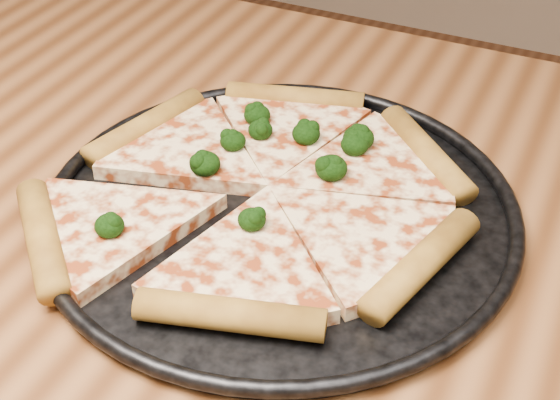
% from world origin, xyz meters
% --- Properties ---
extents(dining_table, '(1.20, 0.90, 0.75)m').
position_xyz_m(dining_table, '(0.00, 0.00, 0.66)').
color(dining_table, brown).
rests_on(dining_table, ground).
extents(pizza_pan, '(0.36, 0.36, 0.02)m').
position_xyz_m(pizza_pan, '(0.07, 0.11, 0.76)').
color(pizza_pan, black).
rests_on(pizza_pan, dining_table).
extents(pizza, '(0.33, 0.33, 0.02)m').
position_xyz_m(pizza, '(0.06, 0.12, 0.77)').
color(pizza, '#F9D498').
rests_on(pizza, pizza_pan).
extents(broccoli_florets, '(0.14, 0.20, 0.02)m').
position_xyz_m(broccoli_florets, '(0.05, 0.15, 0.78)').
color(broccoli_florets, black).
rests_on(broccoli_florets, pizza).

